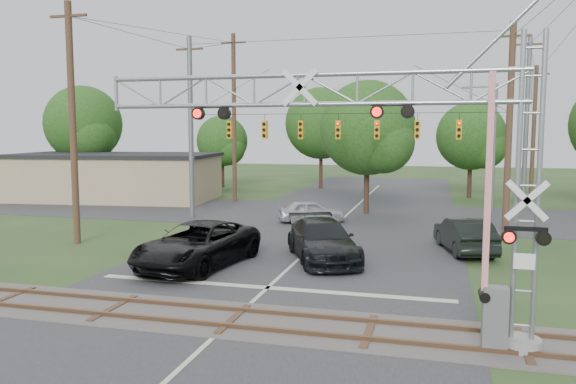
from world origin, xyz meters
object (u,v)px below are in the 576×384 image
(pickup_black, at_px, (197,245))
(streetlight, at_px, (492,141))
(crossing_gantry, at_px, (385,155))
(traffic_signal_span, at_px, (353,128))
(car_dark, at_px, (322,240))
(commercial_building, at_px, (115,176))
(sedan_silver, at_px, (311,211))

(pickup_black, distance_m, streetlight, 23.79)
(crossing_gantry, height_order, traffic_signal_span, traffic_signal_span)
(crossing_gantry, xyz_separation_m, traffic_signal_span, (-3.51, 18.37, 0.79))
(pickup_black, relative_size, car_dark, 1.09)
(pickup_black, distance_m, commercial_building, 25.36)
(crossing_gantry, distance_m, commercial_building, 35.57)
(traffic_signal_span, bearing_deg, crossing_gantry, -79.18)
(crossing_gantry, bearing_deg, traffic_signal_span, 100.82)
(pickup_black, bearing_deg, crossing_gantry, -29.33)
(crossing_gantry, relative_size, car_dark, 1.99)
(crossing_gantry, bearing_deg, car_dark, 111.22)
(sedan_silver, relative_size, commercial_building, 0.24)
(commercial_building, relative_size, streetlight, 1.95)
(crossing_gantry, distance_m, car_dark, 10.20)
(commercial_building, bearing_deg, streetlight, -7.04)
(car_dark, distance_m, commercial_building, 27.00)
(traffic_signal_span, bearing_deg, streetlight, 41.38)
(traffic_signal_span, height_order, pickup_black, traffic_signal_span)
(pickup_black, height_order, car_dark, pickup_black)
(sedan_silver, xyz_separation_m, commercial_building, (-18.12, 7.41, 1.21))
(crossing_gantry, distance_m, pickup_black, 11.05)
(sedan_silver, bearing_deg, streetlight, -79.01)
(car_dark, height_order, sedan_silver, car_dark)
(car_dark, bearing_deg, traffic_signal_span, 67.22)
(pickup_black, relative_size, streetlight, 0.75)
(traffic_signal_span, relative_size, car_dark, 3.22)
(pickup_black, height_order, streetlight, streetlight)
(traffic_signal_span, height_order, commercial_building, traffic_signal_span)
(commercial_building, bearing_deg, pickup_black, -57.54)
(pickup_black, bearing_deg, traffic_signal_span, 77.28)
(sedan_silver, bearing_deg, commercial_building, 45.18)
(sedan_silver, xyz_separation_m, streetlight, (10.93, 7.26, 4.21))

